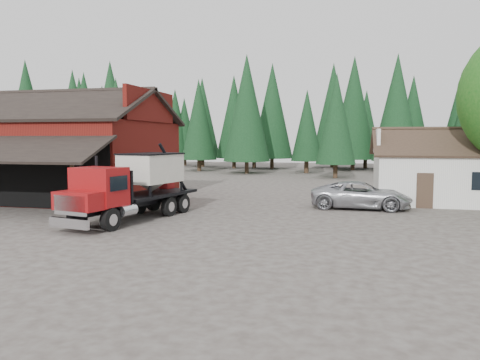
# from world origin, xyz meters

# --- Properties ---
(ground) EXTENTS (120.00, 120.00, 0.00)m
(ground) POSITION_xyz_m (0.00, 0.00, 0.00)
(ground) COLOR #3F3731
(ground) RESTS_ON ground
(red_barn) EXTENTS (12.80, 13.63, 7.18)m
(red_barn) POSITION_xyz_m (-11.00, 9.90, 2.69)
(red_barn) COLOR #611610
(red_barn) RESTS_ON ground
(farmhouse) EXTENTS (8.60, 6.42, 4.65)m
(farmhouse) POSITION_xyz_m (13.00, 13.00, 1.67)
(farmhouse) COLOR silver
(farmhouse) RESTS_ON ground
(conifer_backdrop) EXTENTS (76.00, 16.00, 16.00)m
(conifer_backdrop) POSITION_xyz_m (0.00, 42.00, 0.00)
(conifer_backdrop) COLOR black
(conifer_backdrop) RESTS_ON ground
(near_pine_a) EXTENTS (4.40, 4.40, 11.40)m
(near_pine_a) POSITION_xyz_m (-22.00, 28.00, 6.39)
(near_pine_a) COLOR #382619
(near_pine_a) RESTS_ON ground
(near_pine_b) EXTENTS (3.96, 3.96, 10.40)m
(near_pine_b) POSITION_xyz_m (6.00, 30.00, 5.89)
(near_pine_b) COLOR #382619
(near_pine_b) RESTS_ON ground
(near_pine_d) EXTENTS (5.28, 5.28, 13.40)m
(near_pine_d) POSITION_xyz_m (-4.00, 34.00, 7.39)
(near_pine_d) COLOR #382619
(near_pine_d) RESTS_ON ground
(feed_truck) EXTENTS (3.94, 8.46, 3.69)m
(feed_truck) POSITION_xyz_m (-2.78, 2.83, 1.73)
(feed_truck) COLOR black
(feed_truck) RESTS_ON ground
(silver_car) EXTENTS (5.59, 2.75, 1.53)m
(silver_car) POSITION_xyz_m (8.00, 9.07, 0.76)
(silver_car) COLOR #ABACB3
(silver_car) RESTS_ON ground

